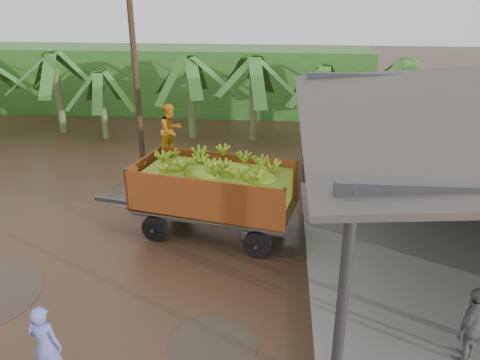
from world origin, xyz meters
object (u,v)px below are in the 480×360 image
at_px(banana_trailer, 215,189).
at_px(man_blue, 46,346).
at_px(man_grey, 472,327).
at_px(utility_pole, 135,62).

height_order(banana_trailer, man_blue, banana_trailer).
xyz_separation_m(man_grey, utility_pole, (-9.59, 11.04, 3.13)).
bearing_deg(utility_pole, man_grey, -49.03).
bearing_deg(man_grey, banana_trailer, -83.83).
distance_m(banana_trailer, man_blue, 6.37).
relative_size(man_blue, utility_pole, 0.22).
xyz_separation_m(banana_trailer, utility_pole, (-4.05, 6.31, 2.59)).
bearing_deg(man_blue, banana_trailer, -104.14).
bearing_deg(utility_pole, banana_trailer, -57.35).
xyz_separation_m(banana_trailer, man_blue, (-2.22, -5.95, -0.54)).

